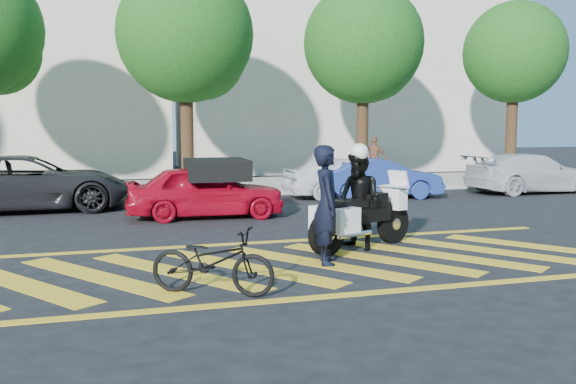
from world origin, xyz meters
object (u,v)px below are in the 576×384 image
object	(u,v)px
parked_mid_left	(30,183)
police_motorcycle	(360,216)
officer_bike	(327,205)
officer_moto	(359,201)
parked_mid_right	(344,176)
bicycle	(212,261)
parked_far_right	(531,173)
parked_right	(380,178)
red_convertible	(206,191)

from	to	relation	value
parked_mid_left	police_motorcycle	bearing A→B (deg)	-140.87
police_motorcycle	officer_bike	bearing A→B (deg)	-160.10
officer_moto	parked_mid_right	xyz separation A→B (m)	(2.71, 7.50, -0.22)
officer_bike	officer_moto	size ratio (longest dim) A/B	1.09
bicycle	officer_moto	xyz separation A→B (m)	(2.99, 2.20, 0.43)
parked_far_right	officer_moto	bearing A→B (deg)	126.02
police_motorcycle	parked_far_right	size ratio (longest dim) A/B	0.52
parked_far_right	parked_right	bearing A→B (deg)	88.51
red_convertible	parked_mid_left	bearing A→B (deg)	62.42
police_motorcycle	parked_right	bearing A→B (deg)	38.46
parked_right	parked_far_right	world-z (taller)	parked_far_right
police_motorcycle	bicycle	bearing A→B (deg)	-167.89
officer_bike	parked_mid_right	bearing A→B (deg)	-10.49
officer_bike	parked_right	bearing A→B (deg)	-17.33
bicycle	parked_right	xyz separation A→B (m)	(6.66, 9.17, 0.17)
parked_far_right	red_convertible	bearing A→B (deg)	100.88
parked_mid_right	parked_far_right	bearing A→B (deg)	-97.48
officer_bike	parked_mid_right	size ratio (longest dim) A/B	0.50
police_motorcycle	officer_moto	xyz separation A→B (m)	(-0.02, 0.02, 0.28)
police_motorcycle	parked_far_right	xyz separation A→B (m)	(9.06, 6.98, 0.06)
officer_bike	officer_moto	xyz separation A→B (m)	(0.96, 0.95, -0.08)
officer_bike	police_motorcycle	size ratio (longest dim) A/B	0.82
police_motorcycle	officer_moto	size ratio (longest dim) A/B	1.33
parked_mid_left	parked_right	size ratio (longest dim) A/B	1.41
bicycle	officer_moto	distance (m)	3.74
red_convertible	parked_mid_left	size ratio (longest dim) A/B	0.72
parked_right	parked_mid_left	bearing A→B (deg)	96.66
bicycle	police_motorcycle	size ratio (longest dim) A/B	0.72
bicycle	red_convertible	size ratio (longest dim) A/B	0.45
parked_mid_right	bicycle	bearing A→B (deg)	146.85
police_motorcycle	red_convertible	distance (m)	4.99
officer_moto	parked_right	distance (m)	7.88
parked_mid_right	parked_right	world-z (taller)	parked_mid_right
officer_bike	parked_mid_left	bearing A→B (deg)	46.51
red_convertible	parked_mid_right	distance (m)	5.60
police_motorcycle	parked_right	size ratio (longest dim) A/B	0.63
officer_bike	red_convertible	xyz separation A→B (m)	(-1.07, 5.48, -0.31)
officer_bike	police_motorcycle	bearing A→B (deg)	-33.20
officer_moto	parked_far_right	xyz separation A→B (m)	(9.08, 6.97, -0.22)
police_motorcycle	parked_far_right	distance (m)	11.44
officer_bike	officer_moto	world-z (taller)	officer_bike
bicycle	red_convertible	world-z (taller)	red_convertible
red_convertible	parked_mid_right	size ratio (longest dim) A/B	0.99
parked_mid_right	parked_far_right	distance (m)	6.38
officer_bike	parked_right	distance (m)	9.18
officer_moto	parked_far_right	size ratio (longest dim) A/B	0.39
officer_bike	red_convertible	world-z (taller)	officer_bike
red_convertible	parked_far_right	size ratio (longest dim) A/B	0.84
parked_right	officer_bike	bearing A→B (deg)	156.33
police_motorcycle	parked_mid_left	bearing A→B (deg)	107.81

